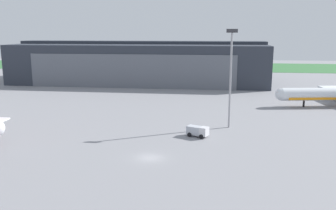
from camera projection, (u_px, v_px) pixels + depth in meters
ground_plane at (150, 158)px, 61.19m from camera, size 440.00×440.00×0.00m
grass_field_strip at (198, 66)px, 220.19m from camera, size 440.00×56.00×0.08m
maintenance_hangar at (141, 62)px, 153.75m from camera, size 103.98×39.78×17.20m
ops_van at (198, 131)px, 73.28m from camera, size 4.79×3.55×2.21m
apron_light_mast at (231, 72)px, 78.20m from camera, size 2.40×0.50×21.73m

